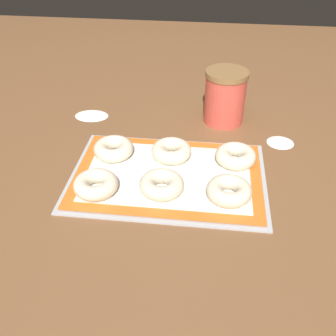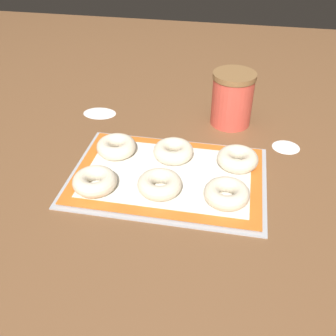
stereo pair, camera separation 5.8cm
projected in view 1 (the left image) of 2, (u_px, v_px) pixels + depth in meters
name	position (u px, v px, depth m)	size (l,w,h in m)	color
ground_plane	(165.00, 180.00, 1.03)	(2.80, 2.80, 0.00)	brown
baking_tray	(168.00, 176.00, 1.04)	(0.51, 0.35, 0.01)	#B2B5BA
baking_mat	(168.00, 174.00, 1.04)	(0.49, 0.33, 0.00)	orange
bagel_front_left	(96.00, 185.00, 0.97)	(0.11, 0.11, 0.04)	beige
bagel_front_center	(164.00, 185.00, 0.97)	(0.11, 0.11, 0.04)	beige
bagel_front_right	(229.00, 191.00, 0.95)	(0.11, 0.11, 0.04)	beige
bagel_back_left	(114.00, 149.00, 1.10)	(0.11, 0.11, 0.04)	beige
bagel_back_center	(171.00, 151.00, 1.09)	(0.11, 0.11, 0.04)	beige
bagel_back_right	(236.00, 156.00, 1.07)	(0.11, 0.11, 0.04)	beige
flour_canister	(225.00, 97.00, 1.23)	(0.13, 0.13, 0.17)	#DB4C3D
flour_patch_near	(92.00, 116.00, 1.31)	(0.11, 0.08, 0.00)	white
flour_patch_far	(280.00, 142.00, 1.17)	(0.08, 0.08, 0.00)	white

